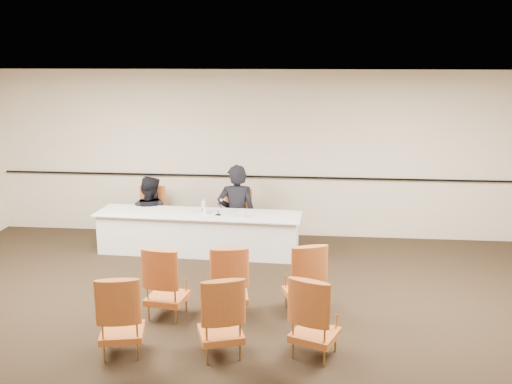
{
  "coord_description": "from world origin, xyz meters",
  "views": [
    {
      "loc": [
        0.83,
        -6.09,
        3.22
      ],
      "look_at": [
        -0.02,
        2.6,
        1.14
      ],
      "focal_mm": 40.0,
      "sensor_mm": 36.0,
      "label": 1
    }
  ],
  "objects_px": {
    "microphone": "(218,208)",
    "aud_chair_front_right": "(304,277)",
    "panelist_main": "(237,217)",
    "aud_chair_back_right": "(315,315)",
    "panelist_second_chair": "(150,215)",
    "aud_chair_back_left": "(121,314)",
    "panelist_second": "(150,220)",
    "panelist_main_chair": "(237,218)",
    "aud_chair_front_left": "(167,281)",
    "aud_chair_back_mid": "(220,315)",
    "aud_chair_front_mid": "(229,279)",
    "drinking_glass": "(205,211)",
    "coffee_cup": "(242,213)",
    "water_bottle": "(204,206)",
    "panel_table": "(199,233)"
  },
  "relations": [
    {
      "from": "water_bottle",
      "to": "panelist_main_chair",
      "type": "bearing_deg",
      "value": 46.37
    },
    {
      "from": "panelist_second",
      "to": "microphone",
      "type": "relative_size",
      "value": 6.21
    },
    {
      "from": "water_bottle",
      "to": "aud_chair_front_right",
      "type": "distance_m",
      "value": 2.73
    },
    {
      "from": "panelist_second_chair",
      "to": "drinking_glass",
      "type": "bearing_deg",
      "value": -26.02
    },
    {
      "from": "microphone",
      "to": "aud_chair_front_right",
      "type": "xyz_separation_m",
      "value": [
        1.43,
        -2.02,
        -0.34
      ]
    },
    {
      "from": "panel_table",
      "to": "drinking_glass",
      "type": "height_order",
      "value": "drinking_glass"
    },
    {
      "from": "panelist_second_chair",
      "to": "coffee_cup",
      "type": "height_order",
      "value": "panelist_second_chair"
    },
    {
      "from": "water_bottle",
      "to": "aud_chair_back_right",
      "type": "relative_size",
      "value": 0.26
    },
    {
      "from": "microphone",
      "to": "aud_chair_front_right",
      "type": "height_order",
      "value": "aud_chair_front_right"
    },
    {
      "from": "microphone",
      "to": "aud_chair_front_left",
      "type": "distance_m",
      "value": 2.37
    },
    {
      "from": "panel_table",
      "to": "microphone",
      "type": "height_order",
      "value": "microphone"
    },
    {
      "from": "panelist_main_chair",
      "to": "aud_chair_back_mid",
      "type": "bearing_deg",
      "value": -82.62
    },
    {
      "from": "panel_table",
      "to": "aud_chair_front_right",
      "type": "xyz_separation_m",
      "value": [
        1.79,
        -2.12,
        0.13
      ]
    },
    {
      "from": "aud_chair_back_right",
      "to": "coffee_cup",
      "type": "bearing_deg",
      "value": 132.86
    },
    {
      "from": "panelist_second_chair",
      "to": "aud_chair_back_left",
      "type": "bearing_deg",
      "value": -75.88
    },
    {
      "from": "microphone",
      "to": "aud_chair_back_mid",
      "type": "bearing_deg",
      "value": -67.57
    },
    {
      "from": "aud_chair_front_mid",
      "to": "drinking_glass",
      "type": "bearing_deg",
      "value": 97.92
    },
    {
      "from": "panelist_second_chair",
      "to": "aud_chair_back_right",
      "type": "bearing_deg",
      "value": -49.83
    },
    {
      "from": "drinking_glass",
      "to": "aud_chair_back_mid",
      "type": "bearing_deg",
      "value": -76.65
    },
    {
      "from": "panelist_second",
      "to": "aud_chair_back_right",
      "type": "xyz_separation_m",
      "value": [
        2.92,
        -3.8,
        0.1
      ]
    },
    {
      "from": "panelist_main_chair",
      "to": "panelist_second",
      "type": "bearing_deg",
      "value": 180.0
    },
    {
      "from": "aud_chair_front_left",
      "to": "aud_chair_back_mid",
      "type": "xyz_separation_m",
      "value": [
        0.82,
        -0.88,
        0.0
      ]
    },
    {
      "from": "aud_chair_back_left",
      "to": "aud_chair_back_right",
      "type": "height_order",
      "value": "same"
    },
    {
      "from": "panel_table",
      "to": "panelist_main",
      "type": "height_order",
      "value": "panelist_main"
    },
    {
      "from": "aud_chair_back_left",
      "to": "aud_chair_back_right",
      "type": "distance_m",
      "value": 2.12
    },
    {
      "from": "aud_chair_back_mid",
      "to": "aud_chair_back_right",
      "type": "xyz_separation_m",
      "value": [
        1.03,
        0.08,
        0.0
      ]
    },
    {
      "from": "panel_table",
      "to": "aud_chair_back_left",
      "type": "relative_size",
      "value": 3.6
    },
    {
      "from": "panelist_second",
      "to": "aud_chair_back_left",
      "type": "relative_size",
      "value": 1.68
    },
    {
      "from": "panelist_second",
      "to": "aud_chair_back_mid",
      "type": "height_order",
      "value": "panelist_second"
    },
    {
      "from": "panelist_main_chair",
      "to": "aud_chair_back_mid",
      "type": "xyz_separation_m",
      "value": [
        0.32,
        -3.81,
        0.0
      ]
    },
    {
      "from": "panelist_second",
      "to": "panelist_second_chair",
      "type": "height_order",
      "value": "panelist_second"
    },
    {
      "from": "microphone",
      "to": "drinking_glass",
      "type": "height_order",
      "value": "microphone"
    },
    {
      "from": "panelist_main",
      "to": "aud_chair_back_right",
      "type": "distance_m",
      "value": 3.96
    },
    {
      "from": "panelist_second",
      "to": "aud_chair_front_right",
      "type": "relative_size",
      "value": 1.68
    },
    {
      "from": "aud_chair_front_right",
      "to": "aud_chair_back_mid",
      "type": "relative_size",
      "value": 1.0
    },
    {
      "from": "water_bottle",
      "to": "drinking_glass",
      "type": "height_order",
      "value": "water_bottle"
    },
    {
      "from": "drinking_glass",
      "to": "aud_chair_back_left",
      "type": "relative_size",
      "value": 0.11
    },
    {
      "from": "water_bottle",
      "to": "aud_chair_front_left",
      "type": "height_order",
      "value": "aud_chair_front_left"
    },
    {
      "from": "drinking_glass",
      "to": "aud_chair_back_right",
      "type": "bearing_deg",
      "value": -60.46
    },
    {
      "from": "aud_chair_front_left",
      "to": "aud_chair_back_left",
      "type": "distance_m",
      "value": 1.0
    },
    {
      "from": "aud_chair_front_right",
      "to": "panel_table",
      "type": "bearing_deg",
      "value": 110.19
    },
    {
      "from": "aud_chair_front_left",
      "to": "aud_chair_front_mid",
      "type": "relative_size",
      "value": 1.0
    },
    {
      "from": "panelist_second",
      "to": "panelist_second_chair",
      "type": "distance_m",
      "value": 0.1
    },
    {
      "from": "panelist_main_chair",
      "to": "aud_chair_front_left",
      "type": "distance_m",
      "value": 2.97
    },
    {
      "from": "panelist_main_chair",
      "to": "aud_chair_front_left",
      "type": "relative_size",
      "value": 1.0
    },
    {
      "from": "aud_chair_front_left",
      "to": "aud_chair_back_right",
      "type": "height_order",
      "value": "same"
    },
    {
      "from": "panelist_main_chair",
      "to": "aud_chair_front_left",
      "type": "bearing_deg",
      "value": -97.14
    },
    {
      "from": "panel_table",
      "to": "panelist_second_chair",
      "type": "distance_m",
      "value": 1.15
    },
    {
      "from": "aud_chair_front_right",
      "to": "aud_chair_back_mid",
      "type": "height_order",
      "value": "same"
    },
    {
      "from": "coffee_cup",
      "to": "aud_chair_front_left",
      "type": "xyz_separation_m",
      "value": [
        -0.68,
        -2.24,
        -0.28
      ]
    }
  ]
}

